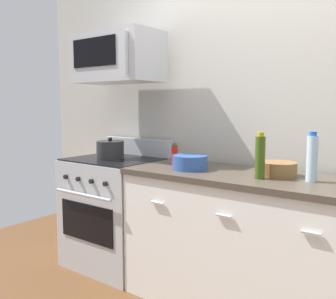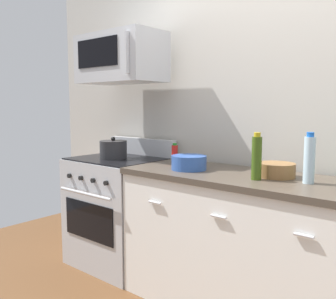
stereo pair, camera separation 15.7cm
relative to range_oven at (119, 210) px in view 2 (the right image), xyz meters
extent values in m
cube|color=#B7B2A8|center=(1.45, 0.41, 0.88)|extent=(5.24, 0.10, 2.70)
cube|color=white|center=(1.45, 0.00, -0.03)|extent=(2.12, 0.62, 0.88)
cube|color=#473D33|center=(1.45, 0.00, 0.43)|extent=(2.15, 0.65, 0.04)
cylinder|color=silver|center=(0.71, -0.33, 0.25)|extent=(0.10, 0.02, 0.02)
cylinder|color=silver|center=(1.20, -0.33, 0.25)|extent=(0.10, 0.02, 0.02)
cylinder|color=silver|center=(1.70, -0.33, 0.25)|extent=(0.10, 0.02, 0.02)
cube|color=#B7BABF|center=(0.00, 0.00, -0.01)|extent=(0.76, 0.64, 0.91)
cube|color=black|center=(0.00, -0.33, -0.02)|extent=(0.58, 0.01, 0.30)
cylinder|color=#B7BABF|center=(0.00, -0.36, 0.21)|extent=(0.61, 0.02, 0.02)
cube|color=#B7BABF|center=(0.00, 0.29, 0.52)|extent=(0.76, 0.06, 0.16)
cube|color=black|center=(0.00, 0.00, 0.45)|extent=(0.73, 0.61, 0.01)
cylinder|color=black|center=(-0.23, -0.34, 0.32)|extent=(0.04, 0.02, 0.04)
cylinder|color=black|center=(-0.08, -0.34, 0.32)|extent=(0.04, 0.02, 0.04)
cylinder|color=black|center=(0.08, -0.34, 0.32)|extent=(0.04, 0.02, 0.04)
cylinder|color=black|center=(0.23, -0.34, 0.32)|extent=(0.04, 0.02, 0.04)
cube|color=#B7BABF|center=(0.00, 0.05, 1.28)|extent=(0.74, 0.40, 0.40)
cube|color=black|center=(-0.06, -0.16, 1.31)|extent=(0.48, 0.01, 0.22)
cube|color=#B7BABF|center=(0.30, -0.17, 1.28)|extent=(0.02, 0.04, 0.30)
cylinder|color=#385114|center=(1.32, -0.10, 0.58)|extent=(0.06, 0.06, 0.26)
cylinder|color=#B29919|center=(1.32, -0.10, 0.72)|extent=(0.04, 0.04, 0.03)
cylinder|color=silver|center=(1.60, -0.01, 0.58)|extent=(0.06, 0.06, 0.27)
cylinder|color=blue|center=(1.60, -0.01, 0.73)|extent=(0.04, 0.04, 0.03)
cylinder|color=#B21914|center=(0.62, -0.01, 0.53)|extent=(0.05, 0.05, 0.15)
cylinder|color=#19721E|center=(0.62, -0.01, 0.61)|extent=(0.03, 0.03, 0.02)
cylinder|color=brown|center=(1.38, 0.06, 0.49)|extent=(0.23, 0.23, 0.09)
torus|color=brown|center=(1.38, 0.06, 0.53)|extent=(0.23, 0.23, 0.01)
cylinder|color=brown|center=(1.38, 0.06, 0.46)|extent=(0.13, 0.13, 0.01)
cylinder|color=#2D519E|center=(0.80, -0.07, 0.50)|extent=(0.24, 0.24, 0.10)
torus|color=#2D519E|center=(0.80, -0.07, 0.54)|extent=(0.24, 0.24, 0.01)
cylinder|color=#2D519E|center=(0.80, -0.07, 0.46)|extent=(0.13, 0.13, 0.01)
cylinder|color=#262628|center=(0.00, -0.05, 0.53)|extent=(0.23, 0.23, 0.15)
sphere|color=black|center=(0.00, -0.05, 0.62)|extent=(0.04, 0.04, 0.04)
camera|label=1|loc=(2.19, -2.21, 0.89)|focal=39.71mm
camera|label=2|loc=(2.32, -2.12, 0.89)|focal=39.71mm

